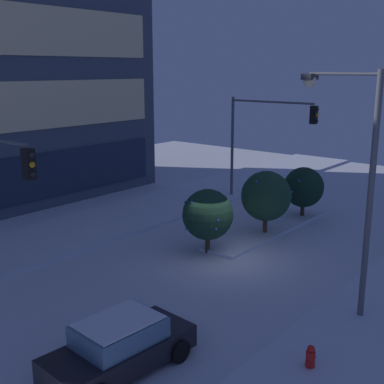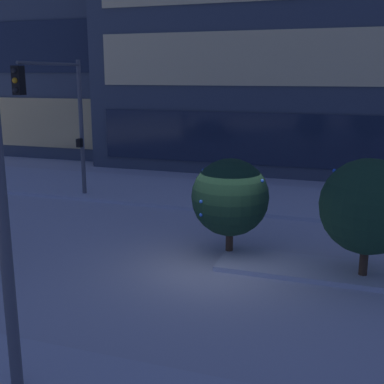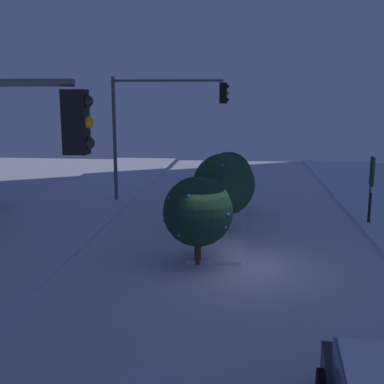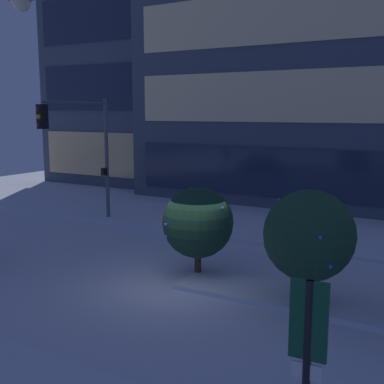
{
  "view_description": "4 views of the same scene",
  "coord_description": "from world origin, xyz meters",
  "views": [
    {
      "loc": [
        -16.78,
        -12.09,
        8.05
      ],
      "look_at": [
        0.46,
        2.2,
        2.54
      ],
      "focal_mm": 47.08,
      "sensor_mm": 36.0,
      "label": 1
    },
    {
      "loc": [
        3.63,
        -12.74,
        5.25
      ],
      "look_at": [
        -1.31,
        1.69,
        1.67
      ],
      "focal_mm": 46.78,
      "sensor_mm": 36.0,
      "label": 2
    },
    {
      "loc": [
        -15.36,
        -0.47,
        5.48
      ],
      "look_at": [
        1.8,
        1.37,
        2.07
      ],
      "focal_mm": 46.29,
      "sensor_mm": 36.0,
      "label": 3
    },
    {
      "loc": [
        7.54,
        -12.21,
        5.25
      ],
      "look_at": [
        -0.31,
        1.32,
        2.68
      ],
      "focal_mm": 45.66,
      "sensor_mm": 36.0,
      "label": 4
    }
  ],
  "objects": [
    {
      "name": "curb_strip_far",
      "position": [
        0.0,
        7.9,
        0.07
      ],
      "size": [
        52.0,
        5.2,
        0.14
      ],
      "primitive_type": "cube",
      "color": "silver",
      "rests_on": "ground"
    },
    {
      "name": "decorated_tree_right_of_median",
      "position": [
        3.89,
        0.33,
        1.99
      ],
      "size": [
        2.47,
        2.47,
        3.22
      ],
      "color": "#473323",
      "rests_on": "ground"
    },
    {
      "name": "office_tower_secondary",
      "position": [
        -13.87,
        18.42,
        9.2
      ],
      "size": [
        14.05,
        8.55,
        18.4
      ],
      "color": "#424C5B",
      "rests_on": "ground"
    },
    {
      "name": "median_strip",
      "position": [
        4.51,
        0.48,
        0.07
      ],
      "size": [
        9.0,
        1.8,
        0.14
      ],
      "primitive_type": "cube",
      "color": "silver",
      "rests_on": "ground"
    },
    {
      "name": "parking_info_sign",
      "position": [
        5.71,
        -5.77,
        1.87
      ],
      "size": [
        0.55,
        0.12,
        2.94
      ],
      "rotation": [
        0.0,
        0.0,
        1.6
      ],
      "color": "black",
      "rests_on": "ground"
    },
    {
      "name": "decorated_tree_left_of_median",
      "position": [
        0.1,
        1.0,
        1.77
      ],
      "size": [
        2.27,
        2.27,
        2.91
      ],
      "color": "#473323",
      "rests_on": "ground"
    },
    {
      "name": "traffic_light_corner_far_left",
      "position": [
        -7.86,
        4.44,
        4.03
      ],
      "size": [
        0.32,
        4.33,
        5.86
      ],
      "rotation": [
        0.0,
        0.0,
        -1.57
      ],
      "color": "#565960",
      "rests_on": "ground"
    },
    {
      "name": "ground",
      "position": [
        0.0,
        0.0,
        0.0
      ],
      "size": [
        52.0,
        52.0,
        0.0
      ],
      "primitive_type": "plane",
      "color": "silver"
    }
  ]
}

